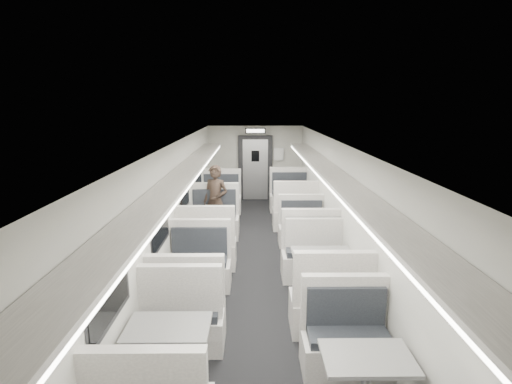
{
  "coord_description": "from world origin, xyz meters",
  "views": [
    {
      "loc": [
        -0.09,
        -6.79,
        3.08
      ],
      "look_at": [
        -0.01,
        1.87,
        1.16
      ],
      "focal_mm": 28.0,
      "sensor_mm": 36.0,
      "label": 1
    }
  ],
  "objects_px": {
    "booth_left_b": "(210,231)",
    "booth_left_c": "(193,287)",
    "booth_left_d": "(169,357)",
    "booth_right_a": "(293,204)",
    "vestibule_door": "(255,168)",
    "booth_right_b": "(306,240)",
    "passenger": "(216,201)",
    "booth_right_c": "(322,276)",
    "exit_sign": "(255,131)",
    "booth_left_a": "(219,206)"
  },
  "relations": [
    {
      "from": "booth_left_b",
      "to": "booth_left_c",
      "type": "bearing_deg",
      "value": -90.0
    },
    {
      "from": "booth_left_d",
      "to": "booth_left_b",
      "type": "bearing_deg",
      "value": 90.0
    },
    {
      "from": "booth_left_b",
      "to": "booth_left_d",
      "type": "distance_m",
      "value": 4.28
    },
    {
      "from": "booth_right_a",
      "to": "vestibule_door",
      "type": "relative_size",
      "value": 1.12
    },
    {
      "from": "booth_left_b",
      "to": "booth_right_b",
      "type": "height_order",
      "value": "booth_left_b"
    },
    {
      "from": "passenger",
      "to": "vestibule_door",
      "type": "height_order",
      "value": "vestibule_door"
    },
    {
      "from": "booth_right_a",
      "to": "vestibule_door",
      "type": "bearing_deg",
      "value": 114.35
    },
    {
      "from": "booth_right_c",
      "to": "passenger",
      "type": "relative_size",
      "value": 1.35
    },
    {
      "from": "booth_left_c",
      "to": "booth_right_b",
      "type": "distance_m",
      "value": 2.93
    },
    {
      "from": "booth_left_d",
      "to": "booth_right_b",
      "type": "distance_m",
      "value": 4.35
    },
    {
      "from": "booth_left_c",
      "to": "vestibule_door",
      "type": "xyz_separation_m",
      "value": [
        1.0,
        7.16,
        0.65
      ]
    },
    {
      "from": "booth_right_a",
      "to": "exit_sign",
      "type": "height_order",
      "value": "exit_sign"
    },
    {
      "from": "booth_left_a",
      "to": "booth_left_d",
      "type": "distance_m",
      "value": 6.5
    },
    {
      "from": "booth_right_a",
      "to": "booth_right_b",
      "type": "height_order",
      "value": "booth_right_a"
    },
    {
      "from": "booth_left_d",
      "to": "booth_left_a",
      "type": "bearing_deg",
      "value": 90.0
    },
    {
      "from": "booth_left_a",
      "to": "booth_right_a",
      "type": "bearing_deg",
      "value": 4.75
    },
    {
      "from": "booth_right_c",
      "to": "booth_left_d",
      "type": "bearing_deg",
      "value": -134.76
    },
    {
      "from": "booth_left_c",
      "to": "booth_left_a",
      "type": "bearing_deg",
      "value": 90.0
    },
    {
      "from": "booth_left_d",
      "to": "booth_right_c",
      "type": "height_order",
      "value": "booth_right_c"
    },
    {
      "from": "booth_left_d",
      "to": "booth_right_a",
      "type": "bearing_deg",
      "value": 73.29
    },
    {
      "from": "booth_right_a",
      "to": "booth_right_b",
      "type": "xyz_separation_m",
      "value": [
        0.0,
        -2.8,
        -0.05
      ]
    },
    {
      "from": "booth_right_a",
      "to": "passenger",
      "type": "relative_size",
      "value": 1.38
    },
    {
      "from": "booth_right_a",
      "to": "booth_right_b",
      "type": "bearing_deg",
      "value": -90.0
    },
    {
      "from": "booth_right_a",
      "to": "passenger",
      "type": "distance_m",
      "value": 2.48
    },
    {
      "from": "booth_left_a",
      "to": "exit_sign",
      "type": "relative_size",
      "value": 3.74
    },
    {
      "from": "booth_right_a",
      "to": "booth_right_c",
      "type": "distance_m",
      "value": 4.64
    },
    {
      "from": "booth_left_a",
      "to": "exit_sign",
      "type": "height_order",
      "value": "exit_sign"
    },
    {
      "from": "booth_right_c",
      "to": "vestibule_door",
      "type": "relative_size",
      "value": 1.1
    },
    {
      "from": "booth_left_b",
      "to": "booth_right_a",
      "type": "xyz_separation_m",
      "value": [
        2.0,
        2.39,
        -0.0
      ]
    },
    {
      "from": "booth_right_b",
      "to": "booth_right_c",
      "type": "height_order",
      "value": "booth_right_c"
    },
    {
      "from": "booth_left_a",
      "to": "booth_right_c",
      "type": "relative_size",
      "value": 1.01
    },
    {
      "from": "booth_right_c",
      "to": "booth_left_c",
      "type": "bearing_deg",
      "value": -171.37
    },
    {
      "from": "booth_left_c",
      "to": "booth_left_d",
      "type": "distance_m",
      "value": 1.71
    },
    {
      "from": "vestibule_door",
      "to": "exit_sign",
      "type": "xyz_separation_m",
      "value": [
        0.0,
        -0.49,
        1.24
      ]
    },
    {
      "from": "booth_left_c",
      "to": "exit_sign",
      "type": "bearing_deg",
      "value": 81.47
    },
    {
      "from": "passenger",
      "to": "booth_left_c",
      "type": "bearing_deg",
      "value": -67.94
    },
    {
      "from": "booth_left_d",
      "to": "exit_sign",
      "type": "xyz_separation_m",
      "value": [
        1.0,
        8.38,
        1.89
      ]
    },
    {
      "from": "booth_right_a",
      "to": "booth_left_d",
      "type": "bearing_deg",
      "value": -106.71
    },
    {
      "from": "booth_right_a",
      "to": "passenger",
      "type": "xyz_separation_m",
      "value": [
        -1.95,
        -1.47,
        0.43
      ]
    },
    {
      "from": "booth_left_a",
      "to": "booth_right_c",
      "type": "xyz_separation_m",
      "value": [
        2.0,
        -4.48,
        -0.0
      ]
    },
    {
      "from": "booth_right_b",
      "to": "vestibule_door",
      "type": "bearing_deg",
      "value": 101.28
    },
    {
      "from": "passenger",
      "to": "vestibule_door",
      "type": "distance_m",
      "value": 3.81
    },
    {
      "from": "booth_right_c",
      "to": "exit_sign",
      "type": "xyz_separation_m",
      "value": [
        -1.0,
        6.37,
        1.87
      ]
    },
    {
      "from": "booth_left_d",
      "to": "exit_sign",
      "type": "height_order",
      "value": "exit_sign"
    },
    {
      "from": "vestibule_door",
      "to": "booth_right_a",
      "type": "bearing_deg",
      "value": -65.65
    },
    {
      "from": "booth_left_d",
      "to": "booth_right_b",
      "type": "relative_size",
      "value": 1.06
    },
    {
      "from": "booth_left_b",
      "to": "exit_sign",
      "type": "relative_size",
      "value": 3.8
    },
    {
      "from": "booth_left_a",
      "to": "booth_right_b",
      "type": "xyz_separation_m",
      "value": [
        2.0,
        -2.64,
        -0.04
      ]
    },
    {
      "from": "booth_left_c",
      "to": "passenger",
      "type": "distance_m",
      "value": 3.51
    },
    {
      "from": "booth_left_c",
      "to": "booth_left_d",
      "type": "bearing_deg",
      "value": -90.0
    }
  ]
}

